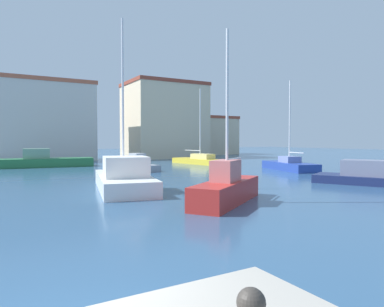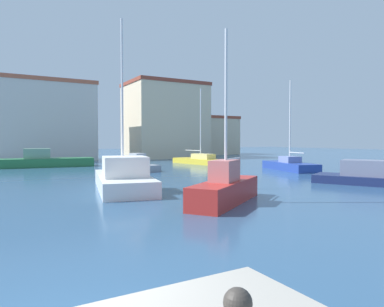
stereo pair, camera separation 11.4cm
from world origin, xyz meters
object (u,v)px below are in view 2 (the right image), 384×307
Objects in this scene: sailboat_blue_inner_mooring at (290,165)px; sailboat_yellow_distant_north at (201,160)px; sailboat_navy_center_channel at (382,176)px; motorboat_green_distant_east at (45,161)px; sailboat_white_far_right at (123,178)px; motorboat_grey_near_pier at (140,165)px; sailboat_red_outer_mooring at (225,188)px.

sailboat_blue_inner_mooring is 10.97m from sailboat_yellow_distant_north.
sailboat_navy_center_channel is 1.29× the size of motorboat_green_distant_east.
motorboat_grey_near_pier is at bearing 64.55° from sailboat_white_far_right.
sailboat_yellow_distant_north reaches higher than sailboat_blue_inner_mooring.
sailboat_red_outer_mooring is 23.98m from sailboat_yellow_distant_north.
sailboat_navy_center_channel is 1.39× the size of sailboat_yellow_distant_north.
sailboat_red_outer_mooring reaches higher than motorboat_grey_near_pier.
motorboat_grey_near_pier is at bearing -51.37° from motorboat_green_distant_east.
sailboat_white_far_right is at bearing -85.10° from motorboat_green_distant_east.
sailboat_blue_inner_mooring is 17.77m from sailboat_red_outer_mooring.
sailboat_white_far_right reaches higher than sailboat_red_outer_mooring.
sailboat_red_outer_mooring is at bearing -144.03° from sailboat_blue_inner_mooring.
sailboat_white_far_right reaches higher than sailboat_yellow_distant_north.
sailboat_red_outer_mooring is (-2.57, -16.63, 0.17)m from motorboat_grey_near_pier.
sailboat_navy_center_channel is 1.58× the size of sailboat_red_outer_mooring.
sailboat_navy_center_channel is at bearing -105.72° from sailboat_blue_inner_mooring.
sailboat_red_outer_mooring is at bearing -80.56° from motorboat_green_distant_east.
sailboat_navy_center_channel is 20.89m from sailboat_yellow_distant_north.
sailboat_white_far_right reaches higher than sailboat_blue_inner_mooring.
motorboat_green_distant_east is 25.41m from sailboat_red_outer_mooring.
motorboat_green_distant_east is at bearing 122.12° from sailboat_navy_center_channel.
sailboat_yellow_distant_north is at bearing 61.27° from sailboat_red_outer_mooring.
motorboat_green_distant_east is at bearing 141.74° from sailboat_blue_inner_mooring.
motorboat_green_distant_east is at bearing 94.90° from sailboat_white_far_right.
sailboat_navy_center_channel is 1.27× the size of sailboat_white_far_right.
sailboat_navy_center_channel reaches higher than sailboat_blue_inner_mooring.
motorboat_grey_near_pier is (-8.91, 16.50, -0.06)m from sailboat_navy_center_channel.
sailboat_white_far_right is 17.50m from sailboat_blue_inner_mooring.
motorboat_green_distant_east is at bearing 128.63° from motorboat_grey_near_pier.
sailboat_red_outer_mooring is at bearing -118.73° from sailboat_yellow_distant_north.
motorboat_green_distant_east is (-18.55, 14.63, 0.14)m from sailboat_blue_inner_mooring.
sailboat_red_outer_mooring is at bearing -66.89° from sailboat_white_far_right.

